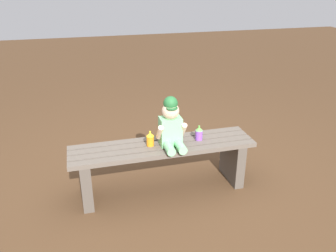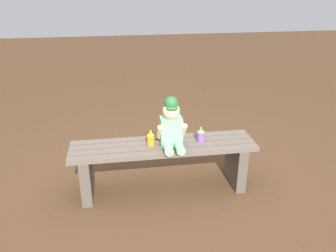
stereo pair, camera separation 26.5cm
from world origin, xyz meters
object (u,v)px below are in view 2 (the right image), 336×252
(child_figure, at_px, (171,125))
(sippy_cup_right, at_px, (201,135))
(sippy_cup_left, at_px, (151,138))
(park_bench, at_px, (163,159))

(child_figure, bearing_deg, sippy_cup_right, 9.04)
(child_figure, height_order, sippy_cup_left, child_figure)
(park_bench, height_order, sippy_cup_left, sippy_cup_left)
(child_figure, bearing_deg, park_bench, 154.30)
(park_bench, height_order, child_figure, child_figure)
(child_figure, xyz_separation_m, sippy_cup_right, (0.25, 0.04, -0.12))
(sippy_cup_left, xyz_separation_m, sippy_cup_right, (0.41, 0.00, 0.00))
(park_bench, height_order, sippy_cup_right, sippy_cup_right)
(child_figure, height_order, sippy_cup_right, child_figure)
(child_figure, distance_m, sippy_cup_left, 0.20)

